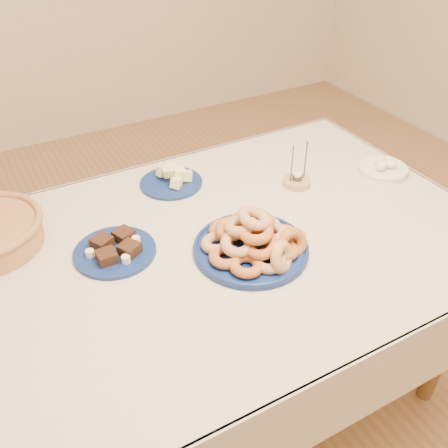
{
  "coord_description": "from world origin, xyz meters",
  "views": [
    {
      "loc": [
        -0.55,
        -1.05,
        1.69
      ],
      "look_at": [
        0.0,
        -0.05,
        0.85
      ],
      "focal_mm": 40.0,
      "sensor_mm": 36.0,
      "label": 1
    }
  ],
  "objects": [
    {
      "name": "egg_bowl",
      "position": [
        0.74,
        0.07,
        0.77
      ],
      "size": [
        0.19,
        0.19,
        0.06
      ],
      "rotation": [
        0.0,
        0.0,
        0.07
      ],
      "color": "white",
      "rests_on": "dining_table"
    },
    {
      "name": "brownie_plate",
      "position": [
        -0.28,
        0.1,
        0.76
      ],
      "size": [
        0.28,
        0.28,
        0.04
      ],
      "rotation": [
        0.0,
        0.0,
        0.17
      ],
      "color": "navy",
      "rests_on": "dining_table"
    },
    {
      "name": "donut_platter",
      "position": [
        0.07,
        -0.1,
        0.79
      ],
      "size": [
        0.45,
        0.45,
        0.16
      ],
      "rotation": [
        0.0,
        0.0,
        0.4
      ],
      "color": "navy",
      "rests_on": "dining_table"
    },
    {
      "name": "ground",
      "position": [
        0.0,
        0.0,
        0.0
      ],
      "size": [
        5.0,
        5.0,
        0.0
      ],
      "primitive_type": "plane",
      "color": "#9A7048",
      "rests_on": "ground"
    },
    {
      "name": "melon_plate",
      "position": [
        0.02,
        0.37,
        0.77
      ],
      "size": [
        0.24,
        0.24,
        0.08
      ],
      "rotation": [
        0.0,
        0.0,
        -0.09
      ],
      "color": "navy",
      "rests_on": "dining_table"
    },
    {
      "name": "candle_holder",
      "position": [
        0.41,
        0.15,
        0.77
      ],
      "size": [
        0.1,
        0.1,
        0.16
      ],
      "rotation": [
        0.0,
        0.0,
        -0.02
      ],
      "color": "tan",
      "rests_on": "dining_table"
    },
    {
      "name": "dining_table",
      "position": [
        0.0,
        0.0,
        0.64
      ],
      "size": [
        1.71,
        1.11,
        0.75
      ],
      "color": "brown",
      "rests_on": "ground"
    }
  ]
}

